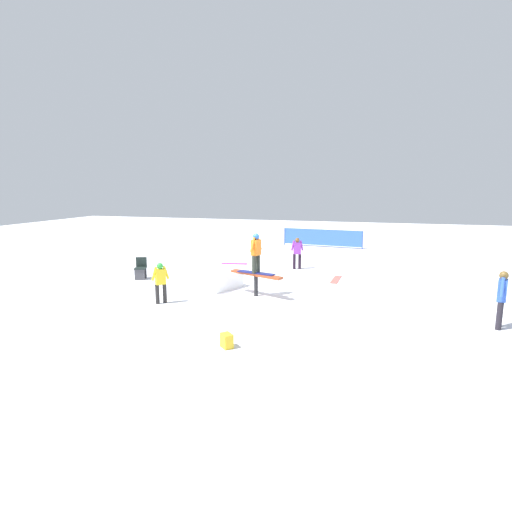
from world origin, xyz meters
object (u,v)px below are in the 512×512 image
object	(u,v)px
main_rider_on_rail	(256,254)
folding_chair	(141,269)
rail_feature	(256,277)
bystander_yellow	(161,281)
backpack_on_snow	(227,341)
bystander_blue	(502,296)
bystander_purple	(297,252)
loose_snowboard_coral	(336,280)
loose_snowboard_magenta	(234,264)

from	to	relation	value
main_rider_on_rail	folding_chair	xyz separation A→B (m)	(-5.22, 1.17, -1.07)
rail_feature	bystander_yellow	distance (m)	3.19
rail_feature	backpack_on_snow	world-z (taller)	rail_feature
bystander_blue	folding_chair	world-z (taller)	bystander_blue
bystander_blue	bystander_yellow	xyz separation A→B (m)	(-9.82, -0.41, -0.13)
main_rider_on_rail	folding_chair	bearing A→B (deg)	-177.60
main_rider_on_rail	bystander_purple	xyz separation A→B (m)	(0.55, 4.88, -0.68)
rail_feature	folding_chair	xyz separation A→B (m)	(-5.22, 1.17, -0.25)
bystander_yellow	main_rider_on_rail	bearing A→B (deg)	-13.04
bystander_blue	bystander_purple	size ratio (longest dim) A/B	1.09
main_rider_on_rail	bystander_blue	bearing A→B (deg)	4.87
rail_feature	backpack_on_snow	distance (m)	4.55
bystander_purple	bystander_yellow	world-z (taller)	bystander_purple
rail_feature	folding_chair	world-z (taller)	folding_chair
loose_snowboard_coral	folding_chair	xyz separation A→B (m)	(-7.68, -2.00, 0.40)
folding_chair	main_rider_on_rail	bearing A→B (deg)	-30.39
rail_feature	loose_snowboard_magenta	distance (m)	5.86
main_rider_on_rail	loose_snowboard_magenta	world-z (taller)	main_rider_on_rail
rail_feature	bystander_purple	world-z (taller)	bystander_purple
main_rider_on_rail	bystander_yellow	distance (m)	3.28
bystander_purple	loose_snowboard_magenta	world-z (taller)	bystander_purple
rail_feature	folding_chair	distance (m)	5.36
main_rider_on_rail	rail_feature	bearing A→B (deg)	0.00
rail_feature	loose_snowboard_magenta	world-z (taller)	rail_feature
main_rider_on_rail	bystander_purple	bearing A→B (deg)	98.58
folding_chair	backpack_on_snow	distance (m)	8.10
backpack_on_snow	main_rider_on_rail	bearing A→B (deg)	-39.25
bystander_blue	loose_snowboard_coral	xyz separation A→B (m)	(-4.65, 4.44, -0.86)
main_rider_on_rail	loose_snowboard_coral	world-z (taller)	main_rider_on_rail
main_rider_on_rail	bystander_blue	world-z (taller)	main_rider_on_rail
bystander_purple	main_rider_on_rail	bearing A→B (deg)	-115.25
folding_chair	bystander_blue	bearing A→B (deg)	-28.97
bystander_yellow	loose_snowboard_magenta	bearing A→B (deg)	44.10
bystander_purple	loose_snowboard_magenta	distance (m)	3.25
folding_chair	loose_snowboard_magenta	bearing A→B (deg)	39.14
bystander_blue	bystander_purple	xyz separation A→B (m)	(-6.56, 6.16, -0.07)
bystander_purple	loose_snowboard_magenta	size ratio (longest dim) A/B	1.14
loose_snowboard_coral	bystander_blue	bearing A→B (deg)	50.36
rail_feature	main_rider_on_rail	world-z (taller)	main_rider_on_rail
bystander_purple	folding_chair	size ratio (longest dim) A/B	1.63
rail_feature	bystander_yellow	world-z (taller)	bystander_yellow
loose_snowboard_magenta	bystander_purple	bearing A→B (deg)	165.15
rail_feature	loose_snowboard_coral	bearing A→B (deg)	74.66
rail_feature	loose_snowboard_magenta	bearing A→B (deg)	138.83
bystander_yellow	loose_snowboard_magenta	size ratio (longest dim) A/B	1.06
loose_snowboard_coral	backpack_on_snow	bearing A→B (deg)	-9.83
bystander_yellow	folding_chair	bearing A→B (deg)	86.52
loose_snowboard_coral	bystander_purple	bearing A→B (deg)	-127.93
loose_snowboard_magenta	backpack_on_snow	size ratio (longest dim) A/B	3.69
main_rider_on_rail	loose_snowboard_coral	distance (m)	4.27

